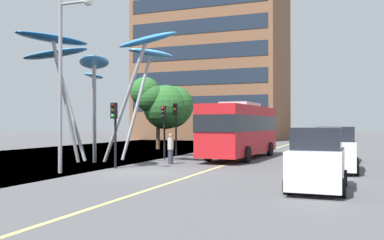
% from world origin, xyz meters
% --- Properties ---
extents(ground, '(120.00, 240.00, 0.10)m').
position_xyz_m(ground, '(-0.66, 0.00, -0.05)').
color(ground, '#4C4C4F').
extents(red_bus, '(3.04, 9.93, 3.63)m').
position_xyz_m(red_bus, '(2.20, 9.17, 1.98)').
color(red_bus, red).
rests_on(red_bus, ground).
extents(leaf_sculpture, '(10.83, 9.69, 7.45)m').
position_xyz_m(leaf_sculpture, '(-4.85, 4.04, 6.01)').
color(leaf_sculpture, '#9EA0A5').
rests_on(leaf_sculpture, ground).
extents(traffic_light_kerb_near, '(0.28, 0.42, 3.33)m').
position_xyz_m(traffic_light_kerb_near, '(-2.24, 0.94, 2.42)').
color(traffic_light_kerb_near, black).
rests_on(traffic_light_kerb_near, ground).
extents(traffic_light_kerb_far, '(0.28, 0.42, 3.40)m').
position_xyz_m(traffic_light_kerb_far, '(-2.18, 6.77, 2.47)').
color(traffic_light_kerb_far, black).
rests_on(traffic_light_kerb_far, ground).
extents(traffic_light_island_mid, '(0.28, 0.42, 3.68)m').
position_xyz_m(traffic_light_island_mid, '(-2.62, 9.66, 2.67)').
color(traffic_light_island_mid, black).
rests_on(traffic_light_island_mid, ground).
extents(car_parked_near, '(1.90, 4.00, 2.15)m').
position_xyz_m(car_parked_near, '(7.90, -2.48, 1.01)').
color(car_parked_near, silver).
rests_on(car_parked_near, ground).
extents(car_parked_mid, '(2.05, 4.33, 2.13)m').
position_xyz_m(car_parked_mid, '(8.27, 3.71, 1.01)').
color(car_parked_mid, silver).
rests_on(car_parked_mid, ground).
extents(car_parked_far, '(2.06, 4.07, 2.10)m').
position_xyz_m(car_parked_far, '(8.19, 9.24, 0.98)').
color(car_parked_far, gray).
rests_on(car_parked_far, ground).
extents(street_lamp, '(1.82, 0.44, 8.00)m').
position_xyz_m(street_lamp, '(-3.13, -1.64, 5.08)').
color(street_lamp, gray).
rests_on(street_lamp, ground).
extents(tree_pavement_near, '(4.98, 4.93, 6.33)m').
position_xyz_m(tree_pavement_near, '(-6.50, 16.51, 3.92)').
color(tree_pavement_near, brown).
rests_on(tree_pavement_near, ground).
extents(pedestrian, '(0.34, 0.34, 1.72)m').
position_xyz_m(pedestrian, '(-0.54, 4.14, 0.86)').
color(pedestrian, '#2D3342').
rests_on(pedestrian, ground).
extents(backdrop_building, '(20.19, 15.59, 23.79)m').
position_xyz_m(backdrop_building, '(-10.32, 42.36, 11.90)').
color(backdrop_building, brown).
rests_on(backdrop_building, ground).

